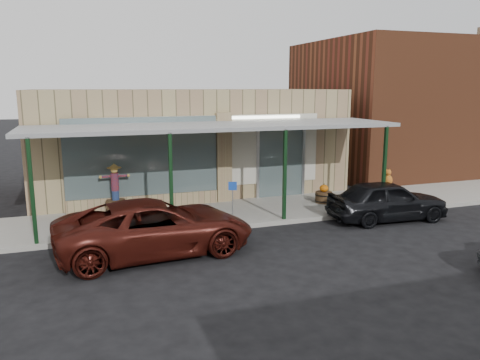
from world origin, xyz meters
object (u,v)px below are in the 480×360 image
object	(u,v)px
barrel_pumpkin	(324,196)
handicap_sign	(233,196)
parked_sedan	(387,200)
barrel_scarecrow	(116,196)
car_maroon	(156,227)

from	to	relation	value
barrel_pumpkin	handicap_sign	bearing A→B (deg)	-162.15
barrel_pumpkin	handicap_sign	world-z (taller)	handicap_sign
barrel_pumpkin	parked_sedan	bearing A→B (deg)	-64.26
barrel_scarecrow	parked_sedan	size ratio (longest dim) A/B	0.42
handicap_sign	barrel_scarecrow	bearing A→B (deg)	164.84
barrel_scarecrow	car_maroon	distance (m)	4.06
barrel_pumpkin	handicap_sign	size ratio (longest dim) A/B	0.62
barrel_scarecrow	barrel_pumpkin	world-z (taller)	barrel_scarecrow
barrel_pumpkin	parked_sedan	xyz separation A→B (m)	(1.08, -2.24, 0.26)
barrel_pumpkin	car_maroon	distance (m)	7.18
barrel_scarecrow	parked_sedan	xyz separation A→B (m)	(8.35, -3.34, -0.04)
barrel_scarecrow	parked_sedan	bearing A→B (deg)	-14.65
barrel_scarecrow	car_maroon	world-z (taller)	barrel_scarecrow
barrel_scarecrow	handicap_sign	bearing A→B (deg)	-27.81
barrel_pumpkin	parked_sedan	distance (m)	2.51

